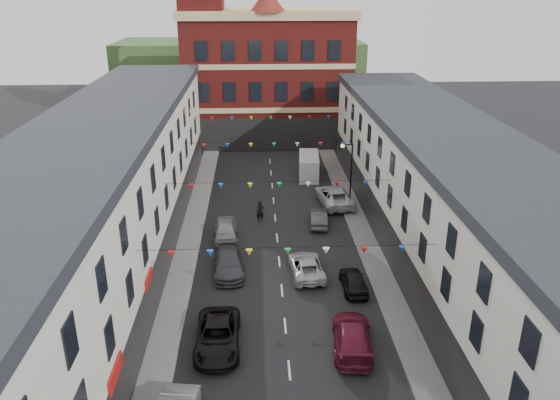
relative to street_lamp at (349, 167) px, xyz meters
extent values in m
plane|color=black|center=(-6.55, -14.00, -3.90)|extent=(160.00, 160.00, 0.00)
cube|color=#605E5B|center=(-13.45, -12.00, -3.83)|extent=(1.80, 64.00, 0.15)
cube|color=#605E5B|center=(0.35, -12.00, -3.83)|extent=(1.80, 64.00, 0.15)
cube|color=beige|center=(-18.35, -13.00, 1.10)|extent=(8.00, 56.00, 10.00)
cube|color=black|center=(-18.35, -13.00, 6.45)|extent=(8.40, 56.00, 0.70)
cube|color=black|center=(-14.30, -13.00, -2.30)|extent=(0.12, 56.00, 3.20)
cube|color=silver|center=(5.25, -13.00, 0.60)|extent=(8.00, 56.00, 9.00)
cube|color=black|center=(5.25, -13.00, 5.45)|extent=(8.40, 56.00, 0.70)
cube|color=black|center=(1.20, -13.00, -2.30)|extent=(0.12, 56.00, 3.20)
cube|color=maroon|center=(-6.55, 24.00, 3.60)|extent=(20.00, 12.00, 15.00)
cube|color=tan|center=(-6.55, 24.00, 11.60)|extent=(20.60, 12.60, 1.00)
cube|color=maroon|center=(-14.05, 21.00, 8.10)|extent=(5.00, 5.00, 24.00)
cube|color=#2C5126|center=(-10.55, 48.00, 1.10)|extent=(40.00, 14.00, 10.00)
cylinder|color=black|center=(0.25, 0.00, -0.90)|extent=(0.14, 0.14, 6.00)
cylinder|color=black|center=(-0.15, 0.00, 2.00)|extent=(0.90, 0.10, 0.10)
sphere|color=beige|center=(-0.60, 0.00, 1.90)|extent=(0.36, 0.36, 0.36)
imported|color=black|center=(-10.40, -19.85, -3.17)|extent=(2.47, 5.30, 1.47)
imported|color=#43464B|center=(-10.15, -11.36, -3.18)|extent=(2.34, 5.10, 1.45)
imported|color=#9A9CA2|center=(-10.60, -6.09, -3.16)|extent=(1.96, 4.43, 1.48)
imported|color=maroon|center=(-2.95, -20.24, -3.15)|extent=(2.70, 5.43, 1.52)
imported|color=black|center=(-1.81, -14.08, -3.26)|extent=(1.58, 3.79, 1.28)
imported|color=#414348|center=(-2.95, -3.64, -3.26)|extent=(1.71, 4.00, 1.28)
imported|color=silver|center=(-1.05, 0.81, -3.08)|extent=(3.37, 6.18, 1.64)
imported|color=silver|center=(-4.75, -11.91, -3.25)|extent=(2.51, 4.88, 1.32)
cube|color=beige|center=(-2.63, 8.70, -2.75)|extent=(2.40, 5.35, 2.30)
imported|color=black|center=(-7.84, -2.76, -2.98)|extent=(0.74, 0.55, 1.85)
camera|label=1|loc=(-8.10, -45.22, 15.03)|focal=35.00mm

